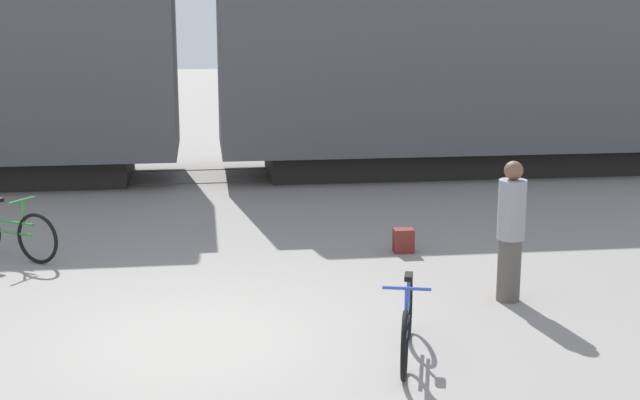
{
  "coord_description": "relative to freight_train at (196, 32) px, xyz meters",
  "views": [
    {
      "loc": [
        0.08,
        -8.83,
        3.43
      ],
      "look_at": [
        1.46,
        1.63,
        1.1
      ],
      "focal_mm": 50.0,
      "sensor_mm": 36.0,
      "label": 1
    }
  ],
  "objects": [
    {
      "name": "person_in_grey",
      "position": [
        3.6,
        -8.28,
        -2.04
      ],
      "size": [
        0.32,
        0.32,
        1.67
      ],
      "rotation": [
        0.0,
        0.0,
        3.42
      ],
      "color": "#514C47",
      "rests_on": "ground_plane"
    },
    {
      "name": "rail_near",
      "position": [
        0.0,
        -0.72,
        -2.87
      ],
      "size": [
        62.48,
        0.07,
        0.01
      ],
      "primitive_type": "cube",
      "color": "#4C4238",
      "rests_on": "ground_plane"
    },
    {
      "name": "rail_far",
      "position": [
        0.0,
        0.72,
        -2.87
      ],
      "size": [
        62.48,
        0.07,
        0.01
      ],
      "primitive_type": "cube",
      "color": "#4C4238",
      "rests_on": "ground_plane"
    },
    {
      "name": "bicycle_blue",
      "position": [
        2.02,
        -9.83,
        -2.53
      ],
      "size": [
        0.56,
        1.67,
        0.83
      ],
      "color": "black",
      "rests_on": "ground_plane"
    },
    {
      "name": "backpack",
      "position": [
        2.83,
        -6.08,
        -2.71
      ],
      "size": [
        0.28,
        0.2,
        0.34
      ],
      "color": "maroon",
      "rests_on": "ground_plane"
    },
    {
      "name": "freight_train",
      "position": [
        0.0,
        0.0,
        0.0
      ],
      "size": [
        50.48,
        2.97,
        5.48
      ],
      "color": "black",
      "rests_on": "ground_plane"
    },
    {
      "name": "bicycle_green",
      "position": [
        -2.59,
        -5.7,
        -2.51
      ],
      "size": [
        1.46,
        0.99,
        0.87
      ],
      "color": "black",
      "rests_on": "ground_plane"
    },
    {
      "name": "ground_plane",
      "position": [
        0.0,
        -9.1,
        -2.88
      ],
      "size": [
        80.0,
        80.0,
        0.0
      ],
      "primitive_type": "plane",
      "color": "gray"
    }
  ]
}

